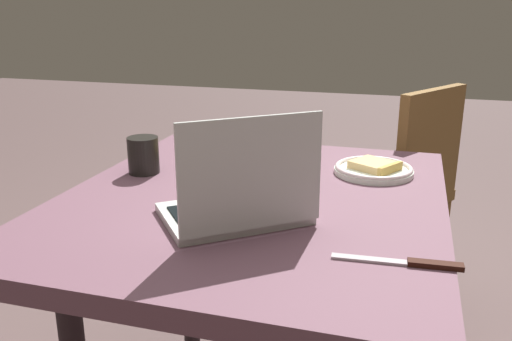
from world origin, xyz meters
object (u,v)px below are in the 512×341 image
laptop (240,200)px  table_knife (410,263)px  chair_near (399,185)px  drink_cup (143,155)px  pizza_plate (374,169)px  pizza_tray (242,154)px  dining_table (253,225)px

laptop → table_knife: (-0.09, -0.35, -0.05)m
chair_near → drink_cup: bearing=136.8°
pizza_plate → chair_near: (0.54, -0.06, -0.22)m
pizza_tray → dining_table: bearing=-157.1°
dining_table → pizza_plate: 0.38m
drink_cup → chair_near: (0.71, -0.66, -0.26)m
dining_table → chair_near: 0.87m
table_knife → laptop: bearing=75.4°
laptop → pizza_plate: bearing=-29.3°
pizza_plate → chair_near: size_ratio=0.24×
dining_table → chair_near: bearing=-22.6°
chair_near → laptop: bearing=162.6°
table_knife → drink_cup: 0.79m
pizza_plate → drink_cup: drink_cup is taller
pizza_plate → chair_near: bearing=-6.8°
pizza_tray → table_knife: 0.73m
pizza_plate → dining_table: bearing=133.5°
laptop → table_knife: bearing=-104.6°
laptop → chair_near: 1.05m
laptop → table_knife: size_ratio=1.59×
table_knife → dining_table: bearing=54.1°
drink_cup → laptop: bearing=-126.4°
pizza_plate → pizza_tray: 0.38m
drink_cup → dining_table: bearing=-104.6°
pizza_tray → chair_near: chair_near is taller
dining_table → chair_near: (0.80, -0.33, -0.13)m
dining_table → pizza_plate: (0.25, -0.27, 0.09)m
pizza_plate → pizza_tray: size_ratio=0.66×
laptop → drink_cup: bearing=53.6°
chair_near → dining_table: bearing=157.4°
table_knife → chair_near: chair_near is taller
dining_table → laptop: size_ratio=2.83×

